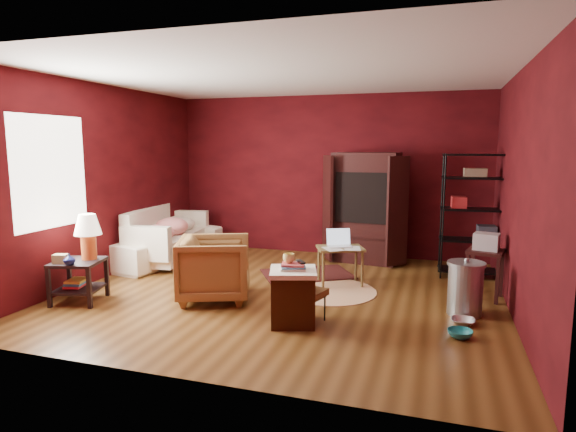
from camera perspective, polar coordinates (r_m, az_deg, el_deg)
name	(u,v)px	position (r m, az deg, el deg)	size (l,w,h in m)	color
room	(280,187)	(6.15, -0.96, 3.46)	(5.54, 5.04, 2.84)	brown
sofa	(164,235)	(8.36, -14.46, -2.21)	(2.22, 0.65, 0.87)	white
armchair	(215,265)	(6.14, -8.70, -5.78)	(0.85, 0.80, 0.88)	black
pet_bowl_steel	(464,313)	(5.65, 20.09, -10.74)	(0.26, 0.06, 0.26)	silver
pet_bowl_turquoise	(460,326)	(5.28, 19.76, -12.14)	(0.25, 0.08, 0.25)	teal
vase	(69,259)	(6.29, -24.50, -4.71)	(0.13, 0.14, 0.13)	#0E1347
mug	(289,257)	(5.20, 0.11, -4.89)	(0.13, 0.10, 0.13)	#E2CE6E
side_table	(83,249)	(6.48, -23.11, -3.66)	(0.67, 0.67, 1.09)	black
sofa_cushions	(166,237)	(8.36, -14.30, -2.43)	(1.08, 2.06, 0.82)	white
hamper	(293,296)	(5.28, 0.60, -9.41)	(0.62, 0.62, 0.69)	#401E0E
footstool	(307,294)	(5.33, 2.28, -9.22)	(0.44, 0.44, 0.37)	black
rug_round	(329,291)	(6.51, 4.90, -8.85)	(1.51, 1.51, 0.01)	#EEE7C7
rug_oriental	(307,274)	(7.28, 2.28, -6.87)	(1.55, 1.40, 0.01)	#541816
laptop_desk	(340,251)	(6.72, 6.20, -4.17)	(0.74, 0.66, 0.77)	brown
tv_armoire	(365,206)	(8.04, 9.13, 1.23)	(1.43, 0.84, 1.82)	black
wire_shelving	(474,210)	(7.49, 21.16, 0.64)	(0.91, 0.45, 1.82)	black
small_stand	(486,250)	(6.55, 22.41, -3.73)	(0.51, 0.51, 0.84)	black
trash_can	(465,288)	(5.92, 20.27, -8.00)	(0.56, 0.56, 0.66)	#AFB6B8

